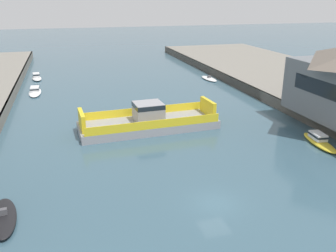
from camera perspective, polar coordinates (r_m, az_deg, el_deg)
name	(u,v)px	position (r m, az deg, el deg)	size (l,w,h in m)	color
ground_plane	(215,203)	(32.21, 7.49, -12.03)	(400.00, 400.00, 0.00)	#385666
chain_ferry	(149,121)	(48.59, -3.10, 0.78)	(18.82, 7.15, 3.69)	#939399
moored_boat_near_left	(319,140)	(47.38, 22.81, -2.12)	(2.75, 6.85, 1.32)	yellow
moored_boat_near_right	(35,91)	(71.95, -20.33, 5.25)	(2.25, 7.49, 1.10)	white
moored_boat_mid_left	(3,218)	(32.39, -24.63, -13.05)	(2.70, 6.35, 1.07)	black
moored_boat_mid_right	(209,79)	(79.38, 6.52, 7.48)	(2.44, 6.27, 0.92)	white
moored_boat_far_left	(37,77)	(84.06, -20.12, 7.28)	(2.61, 5.56, 1.36)	white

